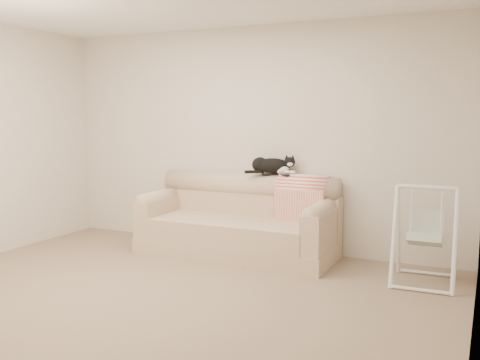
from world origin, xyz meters
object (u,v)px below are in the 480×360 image
at_px(baby_swing, 425,234).
at_px(remote_b, 283,175).
at_px(remote_a, 269,174).
at_px(sofa, 240,224).
at_px(tuxedo_cat, 272,165).

bearing_deg(baby_swing, remote_b, 164.82).
distance_m(remote_a, baby_swing, 1.87).
bearing_deg(baby_swing, sofa, 173.69).
bearing_deg(remote_b, baby_swing, -15.18).
bearing_deg(remote_a, tuxedo_cat, 21.49).
relative_size(remote_a, baby_swing, 0.19).
xyz_separation_m(tuxedo_cat, baby_swing, (1.73, -0.46, -0.54)).
xyz_separation_m(remote_b, tuxedo_cat, (-0.15, 0.03, 0.10)).
bearing_deg(remote_b, sofa, -155.40).
bearing_deg(baby_swing, tuxedo_cat, 165.13).
relative_size(remote_b, tuxedo_cat, 0.30).
bearing_deg(remote_b, tuxedo_cat, 168.40).
bearing_deg(tuxedo_cat, remote_b, -11.60).
relative_size(sofa, baby_swing, 2.34).
distance_m(sofa, remote_b, 0.74).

